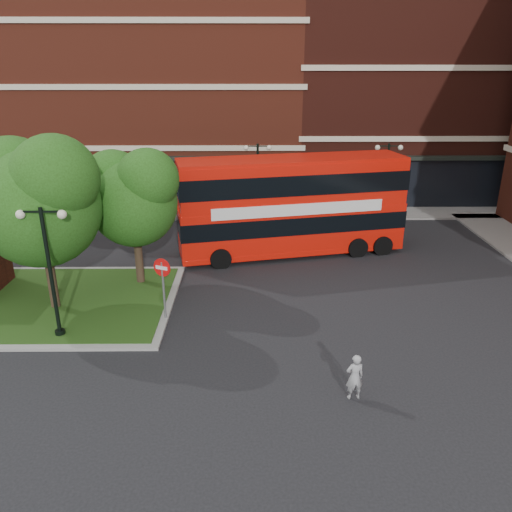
{
  "coord_description": "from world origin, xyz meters",
  "views": [
    {
      "loc": [
        1.63,
        -16.09,
        9.5
      ],
      "look_at": [
        1.8,
        3.36,
        2.0
      ],
      "focal_mm": 35.0,
      "sensor_mm": 36.0,
      "label": 1
    }
  ],
  "objects_px": {
    "bus": "(292,200)",
    "car_silver": "(130,212)",
    "woman": "(355,377)",
    "car_white": "(273,210)"
  },
  "relations": [
    {
      "from": "bus",
      "to": "car_silver",
      "type": "height_order",
      "value": "bus"
    },
    {
      "from": "woman",
      "to": "car_silver",
      "type": "distance_m",
      "value": 21.25
    },
    {
      "from": "woman",
      "to": "car_white",
      "type": "distance_m",
      "value": 18.84
    },
    {
      "from": "bus",
      "to": "car_white",
      "type": "xyz_separation_m",
      "value": [
        -0.7,
        6.23,
        -2.29
      ]
    },
    {
      "from": "bus",
      "to": "woman",
      "type": "relative_size",
      "value": 7.99
    },
    {
      "from": "woman",
      "to": "car_white",
      "type": "xyz_separation_m",
      "value": [
        -1.7,
        18.77,
        -0.11
      ]
    },
    {
      "from": "woman",
      "to": "car_white",
      "type": "bearing_deg",
      "value": -93.66
    },
    {
      "from": "car_silver",
      "to": "car_white",
      "type": "relative_size",
      "value": 0.96
    },
    {
      "from": "bus",
      "to": "car_white",
      "type": "relative_size",
      "value": 3.07
    },
    {
      "from": "woman",
      "to": "car_white",
      "type": "relative_size",
      "value": 0.38
    }
  ]
}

